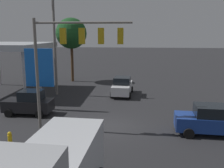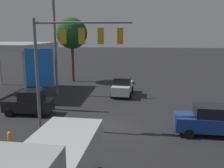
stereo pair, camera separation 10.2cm
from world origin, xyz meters
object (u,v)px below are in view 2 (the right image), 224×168
utility_pole (55,41)px  traffic_signal_assembly (73,47)px  hatchback_crossing (29,103)px  street_tree (72,34)px  sedan_waiting (210,120)px  price_sign (40,69)px  fire_hydrant (10,139)px  sedan_far (123,86)px

utility_pole → traffic_signal_assembly: bearing=114.6°
hatchback_crossing → street_tree: (0.12, -14.26, 5.43)m
traffic_signal_assembly → utility_pole: bearing=-65.4°
sedan_waiting → utility_pole: bearing=-32.4°
price_sign → utility_pole: bearing=-86.8°
traffic_signal_assembly → utility_pole: utility_pole is taller
traffic_signal_assembly → street_tree: (4.55, -17.04, 0.83)m
street_tree → fire_hydrant: bearing=94.1°
price_sign → hatchback_crossing: bearing=74.7°
utility_pole → price_sign: 5.55m
traffic_signal_assembly → street_tree: size_ratio=0.87×
utility_pole → street_tree: size_ratio=1.26×
street_tree → hatchback_crossing: bearing=90.5°
sedan_waiting → price_sign: bearing=-15.2°
sedan_waiting → fire_hydrant: size_ratio=5.11×
fire_hydrant → street_tree: bearing=-85.9°
price_sign → street_tree: 13.10m
hatchback_crossing → street_tree: 15.26m
sedan_far → fire_hydrant: 14.07m
sedan_far → utility_pole: bearing=-82.6°
hatchback_crossing → fire_hydrant: bearing=103.7°
sedan_far → sedan_waiting: bearing=35.2°
traffic_signal_assembly → utility_pole: (4.31, -9.40, 0.04)m
utility_pole → price_sign: utility_pole is taller
hatchback_crossing → street_tree: bearing=-88.9°
street_tree → fire_hydrant: size_ratio=9.58×
hatchback_crossing → traffic_signal_assembly: bearing=148.6°
sedan_far → fire_hydrant: sedan_far is taller
utility_pole → fire_hydrant: size_ratio=12.04×
traffic_signal_assembly → street_tree: street_tree is taller
utility_pole → sedan_far: bearing=-175.7°
sedan_far → fire_hydrant: (5.72, 12.84, -0.51)m
sedan_far → street_tree: size_ratio=0.53×
utility_pole → hatchback_crossing: (0.13, 6.62, -4.64)m
utility_pole → sedan_far: 8.35m
sedan_far → hatchback_crossing: size_ratio=1.18×
hatchback_crossing → street_tree: size_ratio=0.45×
sedan_far → hatchback_crossing: 10.04m
traffic_signal_assembly → sedan_far: bearing=-104.8°
utility_pole → hatchback_crossing: utility_pole is taller
traffic_signal_assembly → hatchback_crossing: 6.97m
traffic_signal_assembly → sedan_waiting: size_ratio=1.64×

